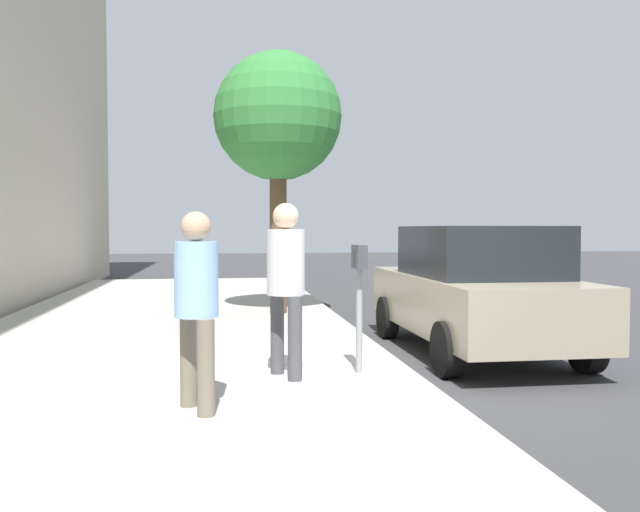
# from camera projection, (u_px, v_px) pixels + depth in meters

# --- Properties ---
(ground_plane) EXTENTS (80.00, 80.00, 0.00)m
(ground_plane) POSITION_uv_depth(u_px,v_px,m) (405.00, 376.00, 7.89)
(ground_plane) COLOR #38383A
(ground_plane) RESTS_ON ground
(sidewalk_slab) EXTENTS (28.00, 6.00, 0.15)m
(sidewalk_slab) POSITION_uv_depth(u_px,v_px,m) (143.00, 378.00, 7.45)
(sidewalk_slab) COLOR #A8A59E
(sidewalk_slab) RESTS_ON ground_plane
(parking_meter) EXTENTS (0.36, 0.12, 1.41)m
(parking_meter) POSITION_uv_depth(u_px,v_px,m) (359.00, 281.00, 7.36)
(parking_meter) COLOR gray
(parking_meter) RESTS_ON sidewalk_slab
(pedestrian_at_meter) EXTENTS (0.52, 0.40, 1.86)m
(pedestrian_at_meter) POSITION_uv_depth(u_px,v_px,m) (286.00, 273.00, 7.14)
(pedestrian_at_meter) COLOR #47474C
(pedestrian_at_meter) RESTS_ON sidewalk_slab
(pedestrian_bystander) EXTENTS (0.49, 0.38, 1.74)m
(pedestrian_bystander) POSITION_uv_depth(u_px,v_px,m) (196.00, 294.00, 5.81)
(pedestrian_bystander) COLOR #726656
(pedestrian_bystander) RESTS_ON sidewalk_slab
(parked_sedan_near) EXTENTS (4.40, 1.97, 1.77)m
(parked_sedan_near) POSITION_uv_depth(u_px,v_px,m) (475.00, 290.00, 9.29)
(parked_sedan_near) COLOR gray
(parked_sedan_near) RESTS_ON ground_plane
(street_tree) EXTENTS (2.39, 2.39, 4.87)m
(street_tree) POSITION_uv_depth(u_px,v_px,m) (278.00, 119.00, 12.50)
(street_tree) COLOR brown
(street_tree) RESTS_ON sidewalk_slab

